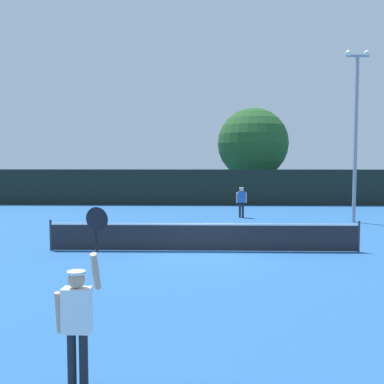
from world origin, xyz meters
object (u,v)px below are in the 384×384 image
at_px(light_pole, 356,126).
at_px(parked_car_far, 288,189).
at_px(large_tree, 253,144).
at_px(player_serving, 78,312).
at_px(parked_car_mid, 222,187).
at_px(parked_car_near, 171,188).
at_px(player_receiving, 241,199).
at_px(tennis_ball, 243,246).

bearing_deg(light_pole, parked_car_far, 92.37).
bearing_deg(large_tree, light_pole, -76.13).
bearing_deg(player_serving, parked_car_mid, 84.42).
bearing_deg(player_serving, parked_car_far, 74.65).
height_order(player_serving, parked_car_far, player_serving).
xyz_separation_m(large_tree, parked_car_near, (-6.75, 0.99, -3.73)).
distance_m(player_receiving, large_tree, 13.16).
height_order(light_pole, parked_car_mid, light_pole).
distance_m(player_receiving, tennis_ball, 8.59).
height_order(parked_car_mid, parked_car_far, same).
height_order(light_pole, parked_car_near, light_pole).
relative_size(player_receiving, parked_car_near, 0.39).
relative_size(player_serving, large_tree, 0.34).
distance_m(parked_car_near, parked_car_mid, 4.55).
bearing_deg(tennis_ball, parked_car_near, 100.63).
relative_size(tennis_ball, parked_car_mid, 0.02).
bearing_deg(light_pole, parked_car_near, 123.84).
relative_size(player_serving, parked_car_far, 0.59).
relative_size(large_tree, parked_car_near, 1.74).
xyz_separation_m(light_pole, parked_car_near, (-10.29, 15.36, -4.06)).
relative_size(parked_car_near, parked_car_far, 1.01).
relative_size(parked_car_near, parked_car_mid, 1.00).
bearing_deg(parked_car_near, parked_car_far, -3.48).
relative_size(large_tree, parked_car_far, 1.76).
bearing_deg(parked_car_far, player_serving, -105.61).
xyz_separation_m(player_serving, large_tree, (5.73, 31.47, 3.42)).
bearing_deg(light_pole, parked_car_mid, 109.59).
xyz_separation_m(player_receiving, parked_car_near, (-4.79, 13.52, -0.24)).
bearing_deg(parked_car_mid, parked_car_far, -24.89).
bearing_deg(parked_car_mid, parked_car_near, -163.98).
distance_m(player_serving, player_receiving, 19.31).
bearing_deg(tennis_ball, player_receiving, 85.62).
xyz_separation_m(player_serving, parked_car_near, (-1.02, 32.45, -0.31)).
bearing_deg(large_tree, parked_car_mid, 135.24).
bearing_deg(parked_car_mid, player_serving, -97.65).
bearing_deg(large_tree, parked_car_far, 2.77).
xyz_separation_m(tennis_ball, parked_car_mid, (0.19, 23.44, 0.74)).
bearing_deg(parked_car_near, player_serving, -86.70).
xyz_separation_m(player_serving, player_receiving, (3.77, 18.93, -0.08)).
xyz_separation_m(player_receiving, parked_car_far, (4.91, 12.67, -0.24)).
bearing_deg(parked_car_far, light_pole, -87.89).
relative_size(light_pole, parked_car_near, 2.01).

